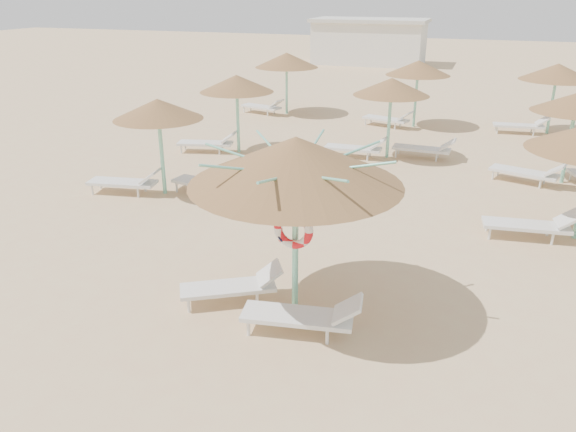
% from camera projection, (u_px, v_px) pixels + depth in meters
% --- Properties ---
extents(ground, '(120.00, 120.00, 0.00)m').
position_uv_depth(ground, '(294.00, 309.00, 10.11)').
color(ground, tan).
rests_on(ground, ground).
extents(main_palapa, '(3.55, 3.55, 3.18)m').
position_uv_depth(main_palapa, '(296.00, 162.00, 9.07)').
color(main_palapa, '#7BD6B8').
rests_on(main_palapa, ground).
extents(lounger_main_a, '(1.88, 1.42, 0.68)m').
position_uv_depth(lounger_main_a, '(235.00, 285.00, 10.26)').
color(lounger_main_a, silver).
rests_on(lounger_main_a, ground).
extents(lounger_main_b, '(2.06, 0.90, 0.72)m').
position_uv_depth(lounger_main_b, '(305.00, 315.00, 9.29)').
color(lounger_main_b, silver).
rests_on(lounger_main_b, ground).
extents(palapa_field, '(19.90, 13.86, 2.71)m').
position_uv_depth(palapa_field, '(457.00, 93.00, 17.59)').
color(palapa_field, '#7BD6B8').
rests_on(palapa_field, ground).
extents(service_hut, '(8.40, 4.40, 3.25)m').
position_uv_depth(service_hut, '(369.00, 41.00, 41.89)').
color(service_hut, silver).
rests_on(service_hut, ground).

